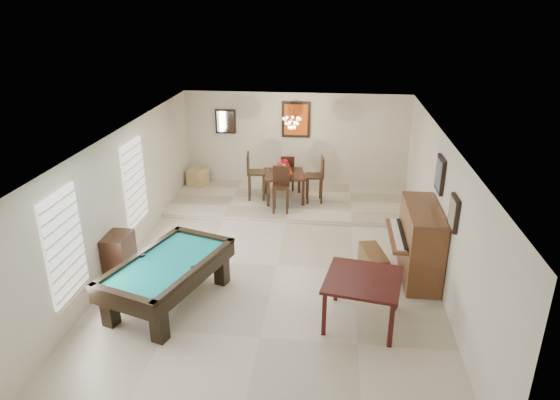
% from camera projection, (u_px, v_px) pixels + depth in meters
% --- Properties ---
extents(ground_plane, '(6.00, 9.00, 0.02)m').
position_uv_depth(ground_plane, '(277.00, 266.00, 9.78)').
color(ground_plane, beige).
extents(wall_back, '(6.00, 0.04, 2.60)m').
position_uv_depth(wall_back, '(296.00, 141.00, 13.44)').
color(wall_back, silver).
rests_on(wall_back, ground_plane).
extents(wall_front, '(6.00, 0.04, 2.60)m').
position_uv_depth(wall_front, '(226.00, 370.00, 5.14)').
color(wall_front, silver).
rests_on(wall_front, ground_plane).
extents(wall_left, '(0.04, 9.00, 2.60)m').
position_uv_depth(wall_left, '(122.00, 198.00, 9.59)').
color(wall_left, silver).
rests_on(wall_left, ground_plane).
extents(wall_right, '(0.04, 9.00, 2.60)m').
position_uv_depth(wall_right, '(442.00, 211.00, 8.99)').
color(wall_right, silver).
rests_on(wall_right, ground_plane).
extents(ceiling, '(6.00, 9.00, 0.04)m').
position_uv_depth(ceiling, '(276.00, 137.00, 8.80)').
color(ceiling, white).
rests_on(ceiling, wall_back).
extents(dining_step, '(6.00, 2.50, 0.12)m').
position_uv_depth(dining_step, '(291.00, 201.00, 12.75)').
color(dining_step, beige).
rests_on(dining_step, ground_plane).
extents(window_left_front, '(0.06, 1.00, 1.70)m').
position_uv_depth(window_left_front, '(64.00, 245.00, 7.53)').
color(window_left_front, white).
rests_on(window_left_front, wall_left).
extents(window_left_rear, '(0.06, 1.00, 1.70)m').
position_uv_depth(window_left_rear, '(135.00, 183.00, 10.11)').
color(window_left_rear, white).
rests_on(window_left_rear, wall_left).
extents(pool_table, '(1.92, 2.60, 0.77)m').
position_uv_depth(pool_table, '(169.00, 283.00, 8.46)').
color(pool_table, black).
rests_on(pool_table, ground_plane).
extents(square_table, '(1.35, 1.35, 0.80)m').
position_uv_depth(square_table, '(362.00, 300.00, 7.94)').
color(square_table, black).
rests_on(square_table, ground_plane).
extents(upright_piano, '(0.93, 1.66, 1.38)m').
position_uv_depth(upright_piano, '(411.00, 242.00, 9.20)').
color(upright_piano, brown).
rests_on(upright_piano, ground_plane).
extents(piano_bench, '(0.54, 0.94, 0.49)m').
position_uv_depth(piano_bench, '(373.00, 263.00, 9.39)').
color(piano_bench, brown).
rests_on(piano_bench, ground_plane).
extents(apothecary_chest, '(0.42, 0.63, 0.94)m').
position_uv_depth(apothecary_chest, '(120.00, 259.00, 9.07)').
color(apothecary_chest, black).
rests_on(apothecary_chest, ground_plane).
extents(dining_table, '(1.15, 1.15, 0.82)m').
position_uv_depth(dining_table, '(284.00, 184.00, 12.56)').
color(dining_table, black).
rests_on(dining_table, dining_step).
extents(flower_vase, '(0.17, 0.17, 0.26)m').
position_uv_depth(flower_vase, '(284.00, 164.00, 12.36)').
color(flower_vase, '#A20D1A').
rests_on(flower_vase, dining_table).
extents(dining_chair_south, '(0.42, 0.42, 1.08)m').
position_uv_depth(dining_chair_south, '(281.00, 190.00, 11.80)').
color(dining_chair_south, black).
rests_on(dining_chair_south, dining_step).
extents(dining_chair_north, '(0.39, 0.39, 0.95)m').
position_uv_depth(dining_chair_north, '(288.00, 172.00, 13.22)').
color(dining_chair_north, black).
rests_on(dining_chair_north, dining_step).
extents(dining_chair_west, '(0.49, 0.49, 1.20)m').
position_uv_depth(dining_chair_west, '(256.00, 176.00, 12.55)').
color(dining_chair_west, black).
rests_on(dining_chair_west, dining_step).
extents(dining_chair_east, '(0.48, 0.48, 1.15)m').
position_uv_depth(dining_chair_east, '(314.00, 179.00, 12.38)').
color(dining_chair_east, black).
rests_on(dining_chair_east, dining_step).
extents(corner_bench, '(0.55, 0.61, 0.46)m').
position_uv_depth(corner_bench, '(198.00, 177.00, 13.60)').
color(corner_bench, tan).
rests_on(corner_bench, dining_step).
extents(chandelier, '(0.44, 0.44, 0.60)m').
position_uv_depth(chandelier, '(292.00, 119.00, 11.90)').
color(chandelier, '#FFE5B2').
rests_on(chandelier, ceiling).
extents(back_painting, '(0.75, 0.06, 0.95)m').
position_uv_depth(back_painting, '(296.00, 120.00, 13.18)').
color(back_painting, '#D84C14').
rests_on(back_painting, wall_back).
extents(back_mirror, '(0.55, 0.06, 0.65)m').
position_uv_depth(back_mirror, '(226.00, 121.00, 13.41)').
color(back_mirror, white).
rests_on(back_mirror, wall_back).
extents(right_picture_upper, '(0.06, 0.55, 0.65)m').
position_uv_depth(right_picture_upper, '(440.00, 175.00, 9.04)').
color(right_picture_upper, slate).
rests_on(right_picture_upper, wall_right).
extents(right_picture_lower, '(0.06, 0.45, 0.55)m').
position_uv_depth(right_picture_lower, '(454.00, 213.00, 7.92)').
color(right_picture_lower, gray).
rests_on(right_picture_lower, wall_right).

